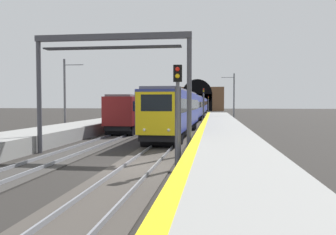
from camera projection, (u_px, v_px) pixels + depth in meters
The scene contains 14 objects.
ground_plane at pixel (139, 169), 16.18m from camera, with size 320.00×320.00×0.00m, color #282623.
platform_right at pixel (231, 160), 15.62m from camera, with size 112.00×3.91×1.05m, color gray.
platform_right_edge_strip at pixel (193, 147), 15.82m from camera, with size 112.00×0.50×0.01m, color yellow.
track_main_line at pixel (139, 168), 16.18m from camera, with size 160.00×2.94×0.21m.
track_adjacent_line at pixel (37, 165), 16.84m from camera, with size 160.00×2.79×0.21m.
train_main_approaching at pixel (194, 107), 60.09m from camera, with size 77.16×3.28×4.15m.
train_adjacent_platform at pixel (164, 108), 59.70m from camera, with size 58.71×2.83×4.71m.
railway_signal_near at pixel (178, 109), 15.52m from camera, with size 0.39×0.38×4.75m.
railway_signal_mid at pixel (204, 102), 55.04m from camera, with size 0.39×0.38×5.37m.
railway_signal_far at pixel (208, 103), 105.01m from camera, with size 0.39×0.38×5.00m.
overhead_signal_gantry at pixel (112, 63), 20.43m from camera, with size 0.70×9.40×7.09m.
tunnel_portal at pixel (197, 99), 127.10m from camera, with size 2.43×19.34×11.51m.
catenary_mast_near at pixel (65, 95), 35.36m from camera, with size 0.22×2.11×7.47m.
catenary_mast_far at pixel (234, 97), 54.07m from camera, with size 0.22×2.07×7.57m.
Camera 1 is at (-15.75, -3.41, 3.09)m, focal length 37.27 mm.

